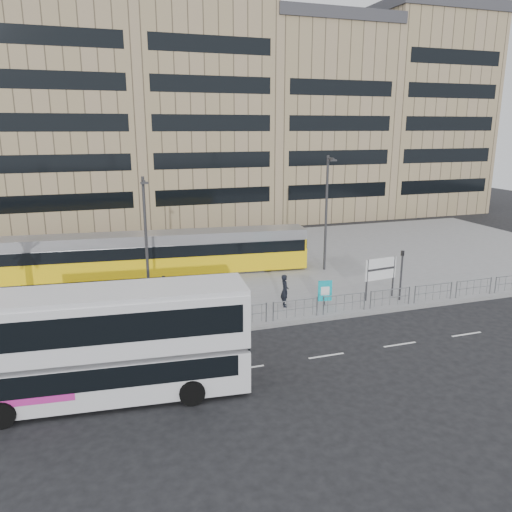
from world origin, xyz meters
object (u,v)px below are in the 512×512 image
object	(u,v)px
traffic_light_west	(165,298)
traffic_light_east	(402,269)
ad_panel	(325,291)
pedestrian	(285,291)
station_sign	(381,271)
double_decker_bus	(103,341)
lamp_post_east	(327,209)
lamp_post_west	(146,232)
tram	(127,255)

from	to	relation	value
traffic_light_west	traffic_light_east	xyz separation A→B (m)	(14.32, 0.82, 0.00)
ad_panel	pedestrian	distance (m)	2.36
traffic_light_west	station_sign	bearing A→B (deg)	6.26
double_decker_bus	lamp_post_east	distance (m)	21.06
traffic_light_east	lamp_post_west	bearing A→B (deg)	157.03
station_sign	traffic_light_west	world-z (taller)	traffic_light_west
station_sign	lamp_post_east	distance (m)	7.44
lamp_post_west	traffic_light_east	bearing A→B (deg)	-20.75
ad_panel	lamp_post_west	bearing A→B (deg)	161.63
double_decker_bus	traffic_light_west	size ratio (longest dim) A/B	3.64
double_decker_bus	lamp_post_west	size ratio (longest dim) A/B	1.52
pedestrian	traffic_light_east	size ratio (longest dim) A/B	0.62
double_decker_bus	pedestrian	bearing A→B (deg)	39.89
tram	traffic_light_east	world-z (taller)	traffic_light_east
station_sign	pedestrian	bearing A→B (deg)	168.43
lamp_post_east	ad_panel	bearing A→B (deg)	-115.88
ad_panel	lamp_post_east	xyz separation A→B (m)	(3.43, 7.06, 3.63)
traffic_light_west	lamp_post_west	xyz separation A→B (m)	(-0.12, 6.29, 2.11)
double_decker_bus	lamp_post_east	bearing A→B (deg)	45.42
tram	lamp_post_west	bearing A→B (deg)	-73.73
lamp_post_west	station_sign	bearing A→B (deg)	-19.84
pedestrian	lamp_post_west	xyz separation A→B (m)	(-7.36, 4.31, 3.11)
traffic_light_east	lamp_post_east	distance (m)	8.08
traffic_light_west	tram	bearing A→B (deg)	95.22
traffic_light_west	lamp_post_west	world-z (taller)	lamp_post_west
double_decker_bus	traffic_light_east	xyz separation A→B (m)	(17.40, 5.96, -0.27)
lamp_post_west	tram	bearing A→B (deg)	100.36
double_decker_bus	station_sign	bearing A→B (deg)	27.24
double_decker_bus	station_sign	size ratio (longest dim) A/B	4.41
station_sign	double_decker_bus	bearing A→B (deg)	-164.66
double_decker_bus	station_sign	xyz separation A→B (m)	(16.36, 6.59, -0.47)
tram	pedestrian	distance (m)	12.41
pedestrian	station_sign	bearing A→B (deg)	-84.52
pedestrian	lamp_post_east	world-z (taller)	lamp_post_east
tram	station_sign	world-z (taller)	tram
tram	traffic_light_east	size ratio (longest dim) A/B	8.33
pedestrian	traffic_light_east	bearing A→B (deg)	-88.85
pedestrian	traffic_light_west	size ratio (longest dim) A/B	0.62
double_decker_bus	ad_panel	bearing A→B (deg)	32.36
double_decker_bus	tram	xyz separation A→B (m)	(2.06, 16.36, -0.73)
tram	traffic_light_west	xyz separation A→B (m)	(1.02, -11.22, 0.45)
traffic_light_west	traffic_light_east	distance (m)	14.34
traffic_light_east	lamp_post_east	xyz separation A→B (m)	(-1.39, 7.53, 2.56)
double_decker_bus	traffic_light_west	xyz separation A→B (m)	(3.08, 5.14, -0.27)
tram	traffic_light_east	xyz separation A→B (m)	(15.34, -10.40, 0.45)
station_sign	traffic_light_east	xyz separation A→B (m)	(1.04, -0.63, 0.20)
tram	pedestrian	xyz separation A→B (m)	(8.26, -9.24, -0.55)
station_sign	ad_panel	xyz separation A→B (m)	(-3.78, -0.16, -0.86)
tram	lamp_post_east	bearing A→B (deg)	-5.70
tram	traffic_light_west	distance (m)	11.28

